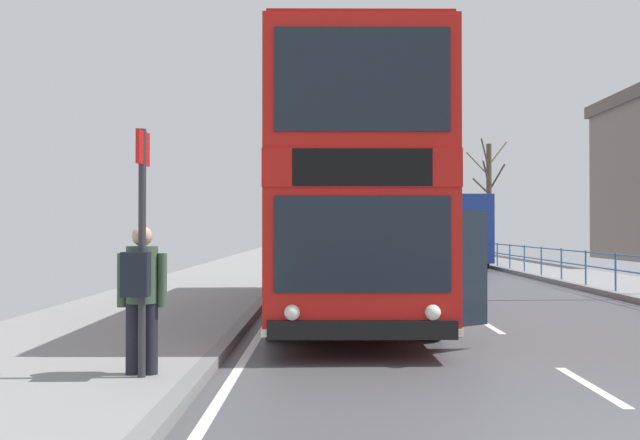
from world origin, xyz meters
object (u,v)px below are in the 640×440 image
(background_bus_far_lane, at_px, (446,229))
(bus_stop_sign_near, at_px, (142,224))
(bare_tree_far_00, at_px, (489,195))
(pedestrian_with_backpack, at_px, (141,289))
(double_decker_bus_main, at_px, (345,196))

(background_bus_far_lane, xyz_separation_m, bus_stop_sign_near, (-7.53, -25.59, 0.06))
(background_bus_far_lane, height_order, bare_tree_far_00, bare_tree_far_00)
(bus_stop_sign_near, bearing_deg, bare_tree_far_00, 71.17)
(background_bus_far_lane, relative_size, bare_tree_far_00, 1.40)
(pedestrian_with_backpack, distance_m, bus_stop_sign_near, 0.71)
(pedestrian_with_backpack, bearing_deg, bare_tree_far_00, 71.05)
(double_decker_bus_main, xyz_separation_m, pedestrian_with_backpack, (-2.38, -6.36, -1.30))
(double_decker_bus_main, distance_m, pedestrian_with_backpack, 6.92)
(background_bus_far_lane, distance_m, pedestrian_with_backpack, 26.59)
(background_bus_far_lane, height_order, pedestrian_with_backpack, background_bus_far_lane)
(bus_stop_sign_near, bearing_deg, background_bus_far_lane, 73.59)
(bus_stop_sign_near, bearing_deg, double_decker_bus_main, 70.15)
(double_decker_bus_main, height_order, background_bus_far_lane, double_decker_bus_main)
(pedestrian_with_backpack, distance_m, bare_tree_far_00, 34.92)
(double_decker_bus_main, xyz_separation_m, bus_stop_sign_near, (-2.34, -6.47, -0.60))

